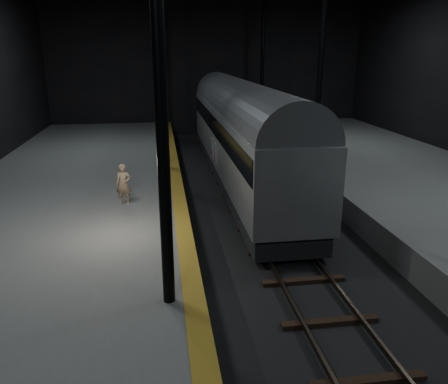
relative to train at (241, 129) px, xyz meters
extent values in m
plane|color=black|center=(0.00, -7.92, -2.73)|extent=(44.00, 44.00, 0.00)
cube|color=#595956|center=(-7.50, -7.92, -2.23)|extent=(9.00, 43.80, 1.00)
cube|color=olive|center=(-3.25, -7.92, -1.72)|extent=(0.50, 43.80, 0.01)
cube|color=#3F3328|center=(-0.72, -7.92, -2.56)|extent=(0.08, 43.00, 0.14)
cube|color=#3F3328|center=(0.72, -7.92, -2.56)|extent=(0.08, 43.00, 0.14)
cube|color=black|center=(0.00, -7.92, -2.67)|extent=(2.40, 42.00, 0.12)
cylinder|color=black|center=(-3.80, -11.92, 3.27)|extent=(0.26, 0.26, 10.00)
cylinder|color=black|center=(-3.80, 0.08, 3.27)|extent=(0.26, 0.26, 10.00)
cylinder|color=black|center=(3.80, 0.08, 3.27)|extent=(0.26, 0.26, 10.00)
cylinder|color=black|center=(-3.80, 12.08, 3.27)|extent=(0.26, 0.26, 10.00)
cylinder|color=black|center=(3.80, 12.08, 3.27)|extent=(0.26, 0.26, 10.00)
cube|color=#989B9F|center=(0.00, 0.00, -0.40)|extent=(2.65, 18.30, 2.74)
cube|color=black|center=(0.00, 0.00, -2.12)|extent=(2.42, 17.93, 0.78)
cube|color=black|center=(0.00, 0.00, 0.24)|extent=(2.71, 18.02, 0.82)
cylinder|color=slate|center=(0.00, 0.00, 0.98)|extent=(2.60, 18.12, 2.60)
cube|color=black|center=(0.00, -6.40, -2.45)|extent=(1.65, 2.01, 0.32)
cube|color=black|center=(0.00, 6.40, -2.45)|extent=(1.65, 2.01, 0.32)
cube|color=silver|center=(-1.36, -0.91, -0.94)|extent=(0.04, 0.69, 0.96)
cube|color=silver|center=(-1.36, 0.18, -0.94)|extent=(0.04, 0.69, 0.96)
cylinder|color=maroon|center=(-1.38, -0.75, -1.17)|extent=(0.03, 0.24, 0.24)
cylinder|color=maroon|center=(-1.38, 0.35, -1.17)|extent=(0.03, 0.24, 0.24)
imported|color=#9B7E5F|center=(-5.23, -5.16, -0.99)|extent=(0.57, 0.40, 1.47)
camera|label=1|loc=(-3.84, -20.48, 3.52)|focal=35.00mm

